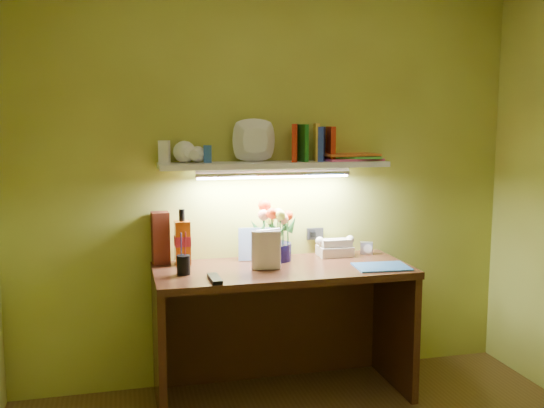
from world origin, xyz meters
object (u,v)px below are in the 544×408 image
Objects in this scene: desk_clock at (366,248)px; telephone at (335,246)px; flower_bouquet at (275,231)px; whisky_bottle at (182,237)px; desk at (282,332)px.

telephone is at bearing -157.09° from desk_clock.
whisky_bottle is (-0.52, 0.02, -0.02)m from flower_bouquet.
desk_clock is (0.58, 0.02, -0.14)m from flower_bouquet.
flower_bouquet is at bearing -175.50° from telephone.
flower_bouquet reaches higher than desk.
flower_bouquet is 0.59m from desk_clock.
desk is at bearing -151.23° from telephone.
whisky_bottle reaches higher than desk_clock.
desk is 4.49× the size of whisky_bottle.
flower_bouquet is at bearing 90.76° from desk.
flower_bouquet is (-0.00, 0.17, 0.55)m from desk.
desk is 0.57m from flower_bouquet.
desk_clock is at bearing 1.69° from flower_bouquet.
flower_bouquet is 1.10× the size of whisky_bottle.
desk is 19.00× the size of desk_clock.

